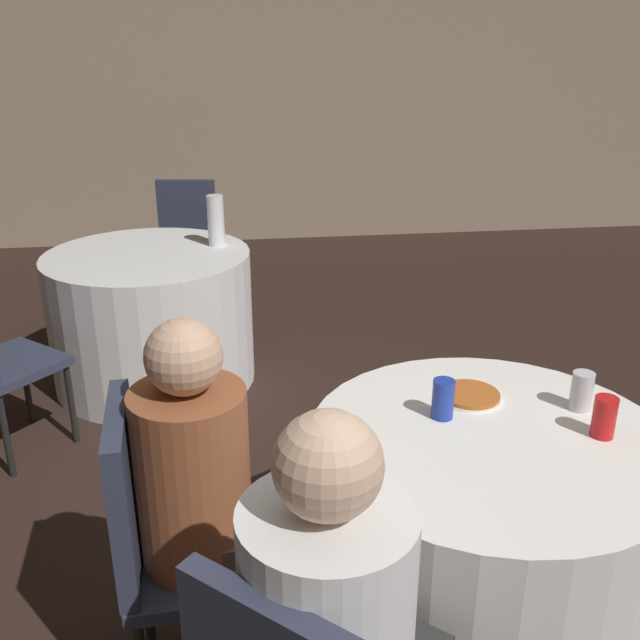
{
  "coord_description": "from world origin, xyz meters",
  "views": [
    {
      "loc": [
        -0.58,
        -1.65,
        1.8
      ],
      "look_at": [
        -0.26,
        0.74,
        0.83
      ],
      "focal_mm": 40.0,
      "sensor_mm": 36.0,
      "label": 1
    }
  ],
  "objects": [
    {
      "name": "chair_near_west",
      "position": [
        -0.8,
        -0.02,
        0.54
      ],
      "size": [
        0.43,
        0.43,
        0.91
      ],
      "rotation": [
        0.0,
        0.0,
        -1.5
      ],
      "color": "#2D3347",
      "rests_on": "ground_plane"
    },
    {
      "name": "soda_can_blue",
      "position": [
        0.03,
        0.17,
        0.79
      ],
      "size": [
        0.07,
        0.07,
        0.12
      ],
      "color": "#1E38A5",
      "rests_on": "table_near"
    },
    {
      "name": "person_floral_shirt",
      "position": [
        -0.63,
        -0.01,
        0.57
      ],
      "size": [
        0.49,
        0.32,
        1.15
      ],
      "rotation": [
        0.0,
        0.0,
        -1.5
      ],
      "color": "#4C4238",
      "rests_on": "ground_plane"
    },
    {
      "name": "pizza_plate_near",
      "position": [
        0.16,
        0.27,
        0.73
      ],
      "size": [
        0.21,
        0.21,
        0.02
      ],
      "color": "white",
      "rests_on": "table_near"
    },
    {
      "name": "table_near",
      "position": [
        0.14,
        0.05,
        0.36
      ],
      "size": [
        1.05,
        1.05,
        0.73
      ],
      "color": "white",
      "rests_on": "ground_plane"
    },
    {
      "name": "soda_can_red",
      "position": [
        0.46,
        -0.0,
        0.79
      ],
      "size": [
        0.07,
        0.07,
        0.12
      ],
      "color": "red",
      "rests_on": "table_near"
    },
    {
      "name": "chair_far_north",
      "position": [
        -0.85,
        2.98,
        0.54
      ],
      "size": [
        0.46,
        0.46,
        0.91
      ],
      "rotation": [
        0.0,
        0.0,
        -3.31
      ],
      "color": "#2D3347",
      "rests_on": "ground_plane"
    },
    {
      "name": "wall_back",
      "position": [
        0.0,
        4.91,
        1.4
      ],
      "size": [
        16.0,
        0.06,
        2.8
      ],
      "color": "gray",
      "rests_on": "ground_plane"
    },
    {
      "name": "bottle_far",
      "position": [
        -0.63,
        2.15,
        0.86
      ],
      "size": [
        0.09,
        0.09,
        0.27
      ],
      "color": "white",
      "rests_on": "table_far"
    },
    {
      "name": "table_far",
      "position": [
        -1.0,
        2.03,
        0.36
      ],
      "size": [
        1.08,
        1.08,
        0.73
      ],
      "color": "white",
      "rests_on": "ground_plane"
    },
    {
      "name": "soda_can_silver",
      "position": [
        0.47,
        0.16,
        0.79
      ],
      "size": [
        0.07,
        0.07,
        0.12
      ],
      "color": "silver",
      "rests_on": "table_near"
    }
  ]
}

